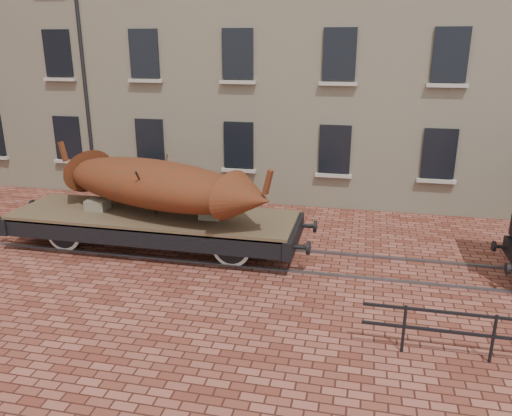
# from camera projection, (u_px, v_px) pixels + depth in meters

# --- Properties ---
(ground) EXTENTS (90.00, 90.00, 0.00)m
(ground) POSITION_uv_depth(u_px,v_px,m) (282.00, 260.00, 13.88)
(ground) COLOR #5E291D
(warehouse_cream) EXTENTS (40.00, 10.19, 14.00)m
(warehouse_cream) POSITION_uv_depth(u_px,v_px,m) (398.00, 11.00, 20.36)
(warehouse_cream) COLOR beige
(warehouse_cream) RESTS_ON ground
(rail_track) EXTENTS (30.00, 1.52, 0.06)m
(rail_track) POSITION_uv_depth(u_px,v_px,m) (282.00, 259.00, 13.87)
(rail_track) COLOR #59595E
(rail_track) RESTS_ON ground
(flatcar_wagon) EXTENTS (9.23, 2.50, 1.39)m
(flatcar_wagon) POSITION_uv_depth(u_px,v_px,m) (154.00, 221.00, 14.38)
(flatcar_wagon) COLOR #463C23
(flatcar_wagon) RESTS_ON ground
(iron_boat) EXTENTS (7.46, 3.95, 1.77)m
(iron_boat) POSITION_uv_depth(u_px,v_px,m) (154.00, 184.00, 14.02)
(iron_boat) COLOR maroon
(iron_boat) RESTS_ON flatcar_wagon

